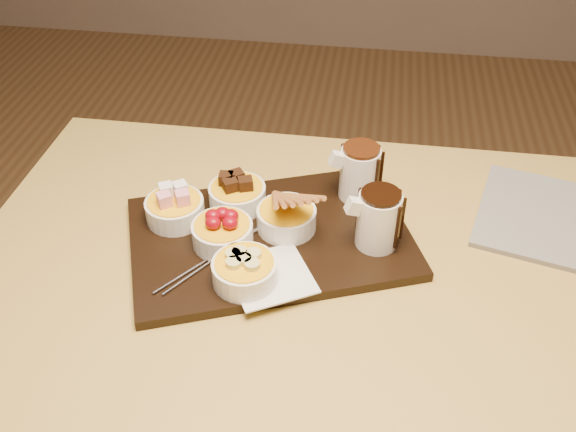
# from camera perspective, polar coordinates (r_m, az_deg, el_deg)

# --- Properties ---
(dining_table) EXTENTS (1.20, 0.80, 0.75)m
(dining_table) POSITION_cam_1_polar(r_m,az_deg,el_deg) (1.10, 3.38, -8.71)
(dining_table) COLOR #BA9A45
(dining_table) RESTS_ON ground
(serving_board) EXTENTS (0.54, 0.45, 0.02)m
(serving_board) POSITION_cam_1_polar(r_m,az_deg,el_deg) (1.08, -1.58, -1.95)
(serving_board) COLOR black
(serving_board) RESTS_ON dining_table
(napkin) EXTENTS (0.16, 0.16, 0.00)m
(napkin) POSITION_cam_1_polar(r_m,az_deg,el_deg) (1.00, -1.56, -5.36)
(napkin) COLOR white
(napkin) RESTS_ON serving_board
(bowl_marshmallows) EXTENTS (0.10, 0.10, 0.04)m
(bowl_marshmallows) POSITION_cam_1_polar(r_m,az_deg,el_deg) (1.11, -10.01, 0.53)
(bowl_marshmallows) COLOR white
(bowl_marshmallows) RESTS_ON serving_board
(bowl_cake) EXTENTS (0.10, 0.10, 0.04)m
(bowl_cake) POSITION_cam_1_polar(r_m,az_deg,el_deg) (1.13, -4.52, 1.78)
(bowl_cake) COLOR white
(bowl_cake) RESTS_ON serving_board
(bowl_strawberries) EXTENTS (0.10, 0.10, 0.04)m
(bowl_strawberries) POSITION_cam_1_polar(r_m,az_deg,el_deg) (1.05, -5.84, -1.60)
(bowl_strawberries) COLOR white
(bowl_strawberries) RESTS_ON serving_board
(bowl_biscotti) EXTENTS (0.10, 0.10, 0.04)m
(bowl_biscotti) POSITION_cam_1_polar(r_m,az_deg,el_deg) (1.07, -0.14, -0.25)
(bowl_biscotti) COLOR white
(bowl_biscotti) RESTS_ON serving_board
(bowl_bananas) EXTENTS (0.10, 0.10, 0.04)m
(bowl_bananas) POSITION_cam_1_polar(r_m,az_deg,el_deg) (0.98, -3.88, -4.98)
(bowl_bananas) COLOR white
(bowl_bananas) RESTS_ON serving_board
(pitcher_dark_chocolate) EXTENTS (0.09, 0.09, 0.10)m
(pitcher_dark_chocolate) POSITION_cam_1_polar(r_m,az_deg,el_deg) (1.04, 8.03, -0.36)
(pitcher_dark_chocolate) COLOR silver
(pitcher_dark_chocolate) RESTS_ON serving_board
(pitcher_milk_chocolate) EXTENTS (0.09, 0.09, 0.10)m
(pitcher_milk_chocolate) POSITION_cam_1_polar(r_m,az_deg,el_deg) (1.13, 6.37, 3.80)
(pitcher_milk_chocolate) COLOR silver
(pitcher_milk_chocolate) RESTS_ON serving_board
(fondue_skewers) EXTENTS (0.23, 0.18, 0.01)m
(fondue_skewers) POSITION_cam_1_polar(r_m,az_deg,el_deg) (1.04, -6.13, -3.20)
(fondue_skewers) COLOR silver
(fondue_skewers) RESTS_ON serving_board
(newspaper) EXTENTS (0.36, 0.31, 0.01)m
(newspaper) POSITION_cam_1_polar(r_m,az_deg,el_deg) (1.22, 23.78, -0.60)
(newspaper) COLOR beige
(newspaper) RESTS_ON dining_table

